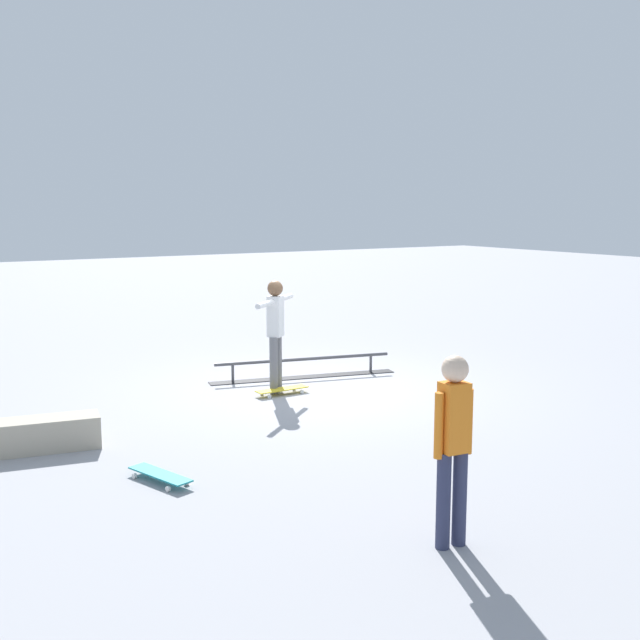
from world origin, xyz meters
TOP-DOWN VIEW (x-y plane):
  - ground_plane at (0.00, 0.00)m, footprint 60.00×60.00m
  - grind_rail at (-0.27, -0.78)m, footprint 3.03×0.93m
  - skate_ledge at (4.31, 0.82)m, footprint 1.71×0.70m
  - skater_main at (0.57, -0.15)m, footprint 1.07×0.93m
  - skateboard_main at (0.56, 0.02)m, footprint 0.80×0.27m
  - bystander_orange_shirt at (1.81, 5.15)m, footprint 0.36×0.22m
  - loose_skateboard_teal at (3.32, 2.52)m, footprint 0.43×0.82m

SIDE VIEW (x-z plane):
  - ground_plane at x=0.00m, z-range 0.00..0.00m
  - skateboard_main at x=0.56m, z-range 0.03..0.12m
  - loose_skateboard_teal at x=3.32m, z-range 0.03..0.12m
  - grind_rail at x=-0.27m, z-range -0.02..0.30m
  - skate_ledge at x=4.31m, z-range 0.00..0.37m
  - bystander_orange_shirt at x=1.81m, z-range 0.10..1.69m
  - skater_main at x=0.57m, z-range 0.14..1.80m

